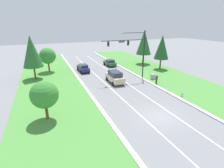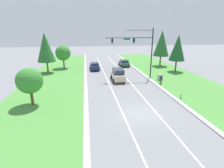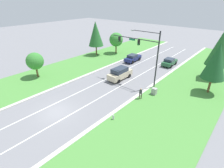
{
  "view_description": "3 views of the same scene",
  "coord_description": "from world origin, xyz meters",
  "px_view_note": "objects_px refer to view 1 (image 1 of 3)",
  "views": [
    {
      "loc": [
        -11.53,
        -14.34,
        10.21
      ],
      "look_at": [
        -1.86,
        9.7,
        0.99
      ],
      "focal_mm": 28.0,
      "sensor_mm": 36.0,
      "label": 1
    },
    {
      "loc": [
        -5.4,
        -16.05,
        8.5
      ],
      "look_at": [
        -2.1,
        6.01,
        1.55
      ],
      "focal_mm": 28.0,
      "sensor_mm": 36.0,
      "label": 2
    },
    {
      "loc": [
        16.99,
        -9.33,
        12.9
      ],
      "look_at": [
        1.58,
        8.9,
        1.02
      ],
      "focal_mm": 28.0,
      "sensor_mm": 36.0,
      "label": 3
    }
  ],
  "objects_px": {
    "conifer_near_right_tree": "(144,42)",
    "oak_far_left_tree": "(48,56)",
    "forest_sedan": "(110,63)",
    "oak_near_left_tree": "(44,95)",
    "pedestrian": "(157,79)",
    "conifer_mid_left_tree": "(32,52)",
    "fire_hydrant": "(182,95)",
    "conifer_far_right_tree": "(162,47)",
    "utility_cabinet": "(153,77)",
    "champagne_suv": "(115,77)",
    "navy_sedan": "(83,68)",
    "traffic_signal_mast": "(133,48)"
  },
  "relations": [
    {
      "from": "navy_sedan",
      "to": "conifer_mid_left_tree",
      "type": "height_order",
      "value": "conifer_mid_left_tree"
    },
    {
      "from": "fire_hydrant",
      "to": "conifer_near_right_tree",
      "type": "height_order",
      "value": "conifer_near_right_tree"
    },
    {
      "from": "conifer_far_right_tree",
      "to": "oak_near_left_tree",
      "type": "bearing_deg",
      "value": -151.51
    },
    {
      "from": "forest_sedan",
      "to": "conifer_far_right_tree",
      "type": "distance_m",
      "value": 12.7
    },
    {
      "from": "navy_sedan",
      "to": "conifer_far_right_tree",
      "type": "xyz_separation_m",
      "value": [
        16.74,
        -4.57,
        4.14
      ]
    },
    {
      "from": "pedestrian",
      "to": "oak_near_left_tree",
      "type": "relative_size",
      "value": 0.38
    },
    {
      "from": "forest_sedan",
      "to": "navy_sedan",
      "type": "xyz_separation_m",
      "value": [
        -7.32,
        -2.85,
        0.04
      ]
    },
    {
      "from": "conifer_near_right_tree",
      "to": "oak_far_left_tree",
      "type": "height_order",
      "value": "conifer_near_right_tree"
    },
    {
      "from": "conifer_near_right_tree",
      "to": "oak_near_left_tree",
      "type": "distance_m",
      "value": 31.27
    },
    {
      "from": "traffic_signal_mast",
      "to": "oak_far_left_tree",
      "type": "distance_m",
      "value": 18.23
    },
    {
      "from": "navy_sedan",
      "to": "fire_hydrant",
      "type": "bearing_deg",
      "value": -64.07
    },
    {
      "from": "navy_sedan",
      "to": "oak_far_left_tree",
      "type": "distance_m",
      "value": 7.81
    },
    {
      "from": "pedestrian",
      "to": "conifer_mid_left_tree",
      "type": "relative_size",
      "value": 0.21
    },
    {
      "from": "conifer_near_right_tree",
      "to": "traffic_signal_mast",
      "type": "bearing_deg",
      "value": -130.36
    },
    {
      "from": "navy_sedan",
      "to": "oak_near_left_tree",
      "type": "bearing_deg",
      "value": -116.64
    },
    {
      "from": "forest_sedan",
      "to": "conifer_mid_left_tree",
      "type": "relative_size",
      "value": 0.54
    },
    {
      "from": "conifer_mid_left_tree",
      "to": "navy_sedan",
      "type": "bearing_deg",
      "value": 10.31
    },
    {
      "from": "navy_sedan",
      "to": "conifer_mid_left_tree",
      "type": "distance_m",
      "value": 10.7
    },
    {
      "from": "utility_cabinet",
      "to": "conifer_near_right_tree",
      "type": "bearing_deg",
      "value": 66.84
    },
    {
      "from": "champagne_suv",
      "to": "fire_hydrant",
      "type": "xyz_separation_m",
      "value": [
        6.49,
        -9.57,
        -0.71
      ]
    },
    {
      "from": "navy_sedan",
      "to": "conifer_near_right_tree",
      "type": "distance_m",
      "value": 16.67
    },
    {
      "from": "navy_sedan",
      "to": "oak_far_left_tree",
      "type": "bearing_deg",
      "value": 157.31
    },
    {
      "from": "utility_cabinet",
      "to": "pedestrian",
      "type": "distance_m",
      "value": 2.55
    },
    {
      "from": "forest_sedan",
      "to": "oak_near_left_tree",
      "type": "bearing_deg",
      "value": -128.14
    },
    {
      "from": "oak_near_left_tree",
      "to": "pedestrian",
      "type": "bearing_deg",
      "value": 16.5
    },
    {
      "from": "fire_hydrant",
      "to": "conifer_far_right_tree",
      "type": "xyz_separation_m",
      "value": [
        6.69,
        14.25,
        4.63
      ]
    },
    {
      "from": "navy_sedan",
      "to": "traffic_signal_mast",
      "type": "bearing_deg",
      "value": -50.64
    },
    {
      "from": "conifer_near_right_tree",
      "to": "conifer_far_right_tree",
      "type": "xyz_separation_m",
      "value": [
        0.8,
        -6.12,
        -0.5
      ]
    },
    {
      "from": "utility_cabinet",
      "to": "fire_hydrant",
      "type": "xyz_separation_m",
      "value": [
        -0.78,
        -8.43,
        -0.18
      ]
    },
    {
      "from": "oak_near_left_tree",
      "to": "conifer_mid_left_tree",
      "type": "height_order",
      "value": "conifer_mid_left_tree"
    },
    {
      "from": "navy_sedan",
      "to": "pedestrian",
      "type": "distance_m",
      "value": 16.16
    },
    {
      "from": "forest_sedan",
      "to": "pedestrian",
      "type": "relative_size",
      "value": 2.56
    },
    {
      "from": "utility_cabinet",
      "to": "conifer_far_right_tree",
      "type": "bearing_deg",
      "value": 44.57
    },
    {
      "from": "fire_hydrant",
      "to": "oak_far_left_tree",
      "type": "height_order",
      "value": "oak_far_left_tree"
    },
    {
      "from": "champagne_suv",
      "to": "conifer_near_right_tree",
      "type": "relative_size",
      "value": 0.58
    },
    {
      "from": "oak_near_left_tree",
      "to": "conifer_near_right_tree",
      "type": "bearing_deg",
      "value": 39.13
    },
    {
      "from": "champagne_suv",
      "to": "conifer_mid_left_tree",
      "type": "relative_size",
      "value": 0.61
    },
    {
      "from": "conifer_mid_left_tree",
      "to": "oak_near_left_tree",
      "type": "bearing_deg",
      "value": -85.17
    },
    {
      "from": "conifer_near_right_tree",
      "to": "conifer_far_right_tree",
      "type": "distance_m",
      "value": 6.19
    },
    {
      "from": "navy_sedan",
      "to": "oak_near_left_tree",
      "type": "height_order",
      "value": "oak_near_left_tree"
    },
    {
      "from": "utility_cabinet",
      "to": "conifer_near_right_tree",
      "type": "height_order",
      "value": "conifer_near_right_tree"
    },
    {
      "from": "champagne_suv",
      "to": "utility_cabinet",
      "type": "relative_size",
      "value": 4.66
    },
    {
      "from": "pedestrian",
      "to": "champagne_suv",
      "type": "bearing_deg",
      "value": -48.19
    },
    {
      "from": "champagne_suv",
      "to": "oak_far_left_tree",
      "type": "relative_size",
      "value": 0.95
    },
    {
      "from": "traffic_signal_mast",
      "to": "conifer_far_right_tree",
      "type": "distance_m",
      "value": 10.08
    },
    {
      "from": "conifer_near_right_tree",
      "to": "oak_far_left_tree",
      "type": "distance_m",
      "value": 22.94
    },
    {
      "from": "traffic_signal_mast",
      "to": "fire_hydrant",
      "type": "distance_m",
      "value": 12.03
    },
    {
      "from": "champagne_suv",
      "to": "oak_far_left_tree",
      "type": "distance_m",
      "value": 15.96
    },
    {
      "from": "oak_far_left_tree",
      "to": "conifer_mid_left_tree",
      "type": "bearing_deg",
      "value": -122.34
    },
    {
      "from": "oak_far_left_tree",
      "to": "conifer_mid_left_tree",
      "type": "distance_m",
      "value": 5.4
    }
  ]
}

